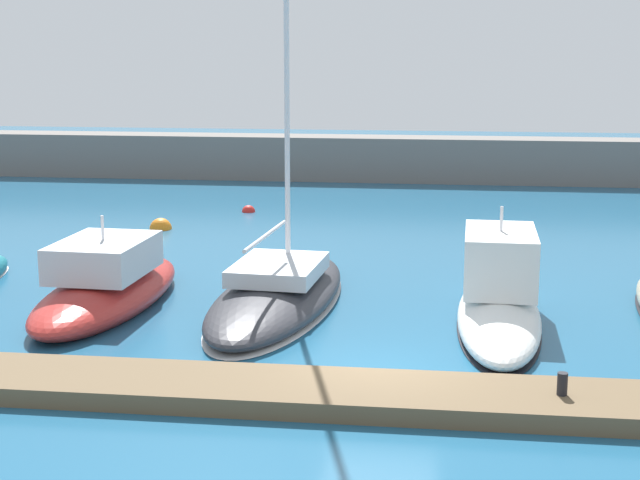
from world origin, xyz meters
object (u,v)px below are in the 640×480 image
Objects in this scene: mooring_buoy_red at (249,212)px; motorboat_red_second at (108,285)px; sailboat_charcoal_third at (278,293)px; motorboat_white_fourth at (499,298)px; mooring_buoy_orange at (161,229)px; dock_bollard at (562,384)px.

motorboat_red_second is at bearing -92.93° from mooring_buoy_red.
sailboat_charcoal_third is 5.90m from motorboat_white_fourth.
sailboat_charcoal_third reaches higher than mooring_buoy_orange.
motorboat_red_second is 14.15× the size of mooring_buoy_red.
mooring_buoy_orange is (-12.19, 11.11, -0.66)m from motorboat_white_fourth.
dock_bollard is (6.68, -6.88, 0.23)m from sailboat_charcoal_third.
motorboat_white_fourth is 18.11m from mooring_buoy_red.
mooring_buoy_orange is at bearing 36.33° from sailboat_charcoal_third.
sailboat_charcoal_third reaches higher than dock_bollard.
mooring_buoy_red is 1.29× the size of dock_bollard.
sailboat_charcoal_third is at bearing 134.17° from dock_bollard.
motorboat_red_second is at bearing 90.25° from motorboat_white_fourth.
sailboat_charcoal_third is 17.10× the size of mooring_buoy_orange.
motorboat_white_fourth is 6.05m from dock_bollard.
mooring_buoy_red is 4.95m from mooring_buoy_orange.
motorboat_red_second is 18.20× the size of dock_bollard.
mooring_buoy_orange reaches higher than mooring_buoy_red.
sailboat_charcoal_third is at bearing -58.08° from mooring_buoy_orange.
mooring_buoy_red is (0.77, 15.05, -0.57)m from motorboat_red_second.
motorboat_white_fourth is at bearing -89.08° from motorboat_red_second.
mooring_buoy_red is 0.66× the size of mooring_buoy_orange.
sailboat_charcoal_third is 1.84× the size of motorboat_white_fourth.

